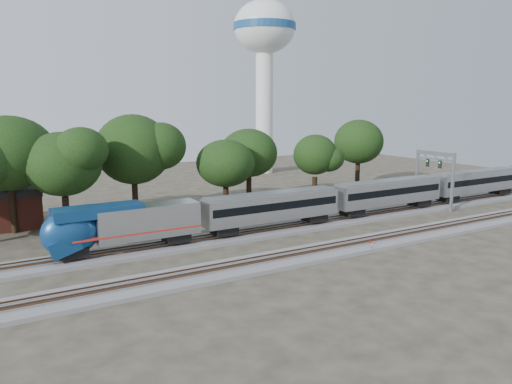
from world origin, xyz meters
The scene contains 16 objects.
ground centered at (0.00, 0.00, 0.00)m, with size 160.00×160.00×0.00m, color #383328.
track_far centered at (0.00, 6.00, 0.21)m, with size 160.00×5.00×0.73m.
track_near centered at (0.00, -4.00, 0.21)m, with size 160.00×5.00×0.73m.
train centered at (20.38, 6.00, 3.27)m, with size 92.49×3.19×4.70m.
switch_stand_red centered at (6.42, -5.30, 0.59)m, with size 0.28×0.15×0.93m.
switch_stand_white centered at (5.72, -6.22, 0.61)m, with size 0.30×0.06×0.95m.
switch_lever centered at (6.67, -5.34, 0.15)m, with size 0.50×0.30×0.30m, color #512D19.
water_tower centered at (27.94, 51.61, 27.62)m, with size 13.47×13.47×37.28m.
signal_gantry centered at (29.58, 6.00, 6.16)m, with size 0.59×6.95×8.45m.
tree_1 centered at (-25.82, 21.68, 9.66)m, with size 9.83×9.83×13.86m.
tree_2 centered at (-20.45, 17.85, 8.44)m, with size 8.59×8.59×12.11m.
tree_3 centered at (-10.91, 21.61, 9.41)m, with size 9.58×9.58×13.50m.
tree_4 centered at (0.80, 17.66, 7.23)m, with size 7.38×7.38×10.40m.
tree_5 centered at (6.88, 21.77, 8.04)m, with size 8.19×8.19×11.55m.
tree_6 centered at (16.59, 18.01, 7.58)m, with size 7.73×7.73×10.90m.
tree_7 centered at (31.47, 24.71, 8.58)m, with size 8.73×8.73×12.31m.
Camera 1 is at (-30.51, -43.56, 15.50)m, focal length 35.00 mm.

